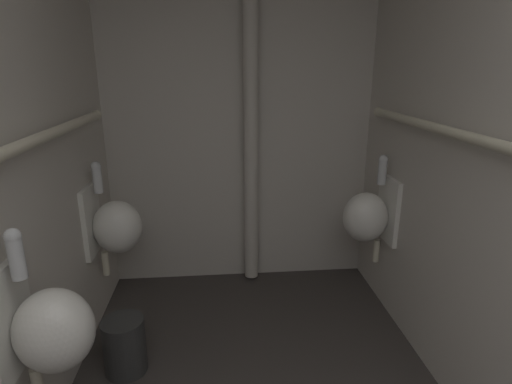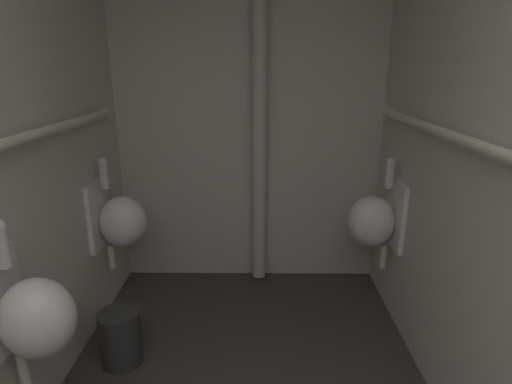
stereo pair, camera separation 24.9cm
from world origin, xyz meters
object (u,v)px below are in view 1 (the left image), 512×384
Objects in this scene: standpipe_back_wall at (251,117)px; urinal_left_mid at (48,328)px; urinal_left_far at (114,225)px; urinal_right_mid at (369,216)px; waste_bin at (125,346)px.

urinal_left_mid is at bearing -120.69° from standpipe_back_wall.
urinal_left_far and urinal_right_mid have the same top height.
urinal_right_mid is 1.71m from waste_bin.
urinal_left_mid is 0.30× the size of standpipe_back_wall.
urinal_left_far is at bearing -179.23° from urinal_right_mid.
urinal_left_far is 1.19m from standpipe_back_wall.
urinal_right_mid is (1.66, 1.09, 0.00)m from urinal_left_mid.
urinal_left_far is at bearing 90.00° from urinal_left_mid.
urinal_left_far is (0.00, 1.07, 0.00)m from urinal_left_mid.
waste_bin is at bearing -160.83° from urinal_right_mid.
urinal_left_far is 0.30× the size of standpipe_back_wall.
standpipe_back_wall is (0.91, 0.46, 0.61)m from urinal_left_far.
urinal_left_mid and urinal_right_mid have the same top height.
urinal_right_mid is at bearing 33.23° from urinal_left_mid.
urinal_left_mid is at bearing -146.77° from urinal_right_mid.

